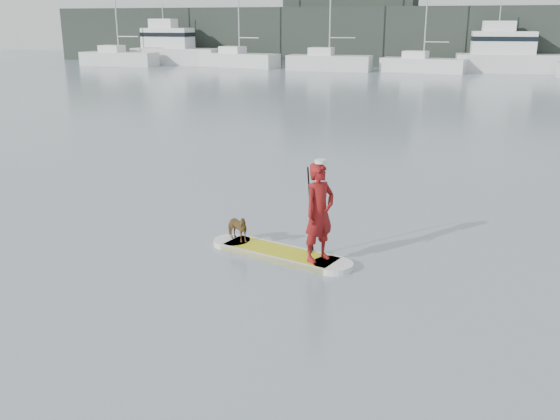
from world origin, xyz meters
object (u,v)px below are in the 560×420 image
(paddler, at_px, (319,212))
(sailboat_c, at_px, (328,62))
(motor_yacht_b, at_px, (173,48))
(sailboat_b, at_px, (239,58))
(sailboat_a, at_px, (119,58))
(paddleboard, at_px, (280,253))
(motor_yacht_a, at_px, (508,54))
(sailboat_d, at_px, (422,63))
(dog, at_px, (236,228))

(paddler, relative_size, sailboat_c, 0.17)
(sailboat_c, xyz_separation_m, motor_yacht_b, (-18.41, 2.54, 0.93))
(sailboat_b, relative_size, sailboat_c, 1.09)
(sailboat_a, relative_size, sailboat_c, 1.04)
(paddleboard, bearing_deg, paddler, 0.00)
(paddleboard, height_order, motor_yacht_a, motor_yacht_a)
(paddleboard, distance_m, motor_yacht_b, 59.30)
(sailboat_b, relative_size, motor_yacht_b, 1.29)
(paddleboard, relative_size, sailboat_d, 0.28)
(paddler, bearing_deg, paddleboard, 106.15)
(sailboat_b, xyz_separation_m, motor_yacht_b, (-8.35, 1.05, 0.91))
(paddleboard, height_order, motor_yacht_b, motor_yacht_b)
(sailboat_a, distance_m, motor_yacht_a, 39.39)
(paddler, bearing_deg, motor_yacht_a, 26.19)
(sailboat_c, xyz_separation_m, sailboat_d, (8.79, 1.01, -0.04))
(sailboat_a, height_order, motor_yacht_b, sailboat_a)
(sailboat_b, height_order, motor_yacht_a, sailboat_b)
(motor_yacht_a, xyz_separation_m, motor_yacht_b, (-34.60, -0.99, 0.07))
(dog, distance_m, motor_yacht_a, 51.40)
(paddleboard, xyz_separation_m, sailboat_c, (-12.73, 47.90, 0.79))
(dog, bearing_deg, motor_yacht_a, 20.78)
(paddler, relative_size, motor_yacht_a, 0.19)
(dog, xyz_separation_m, sailboat_c, (-11.63, 47.65, 0.43))
(paddleboard, xyz_separation_m, motor_yacht_a, (3.47, 51.43, 1.65))
(sailboat_a, distance_m, sailboat_c, 22.94)
(dog, bearing_deg, sailboat_d, 29.22)
(paddler, height_order, dog, paddler)
(paddleboard, height_order, sailboat_d, sailboat_d)
(paddleboard, distance_m, sailboat_b, 54.40)
(sailboat_b, height_order, sailboat_d, sailboat_b)
(sailboat_a, height_order, motor_yacht_a, sailboat_a)
(sailboat_a, xyz_separation_m, motor_yacht_b, (4.50, 3.71, 0.95))
(dog, xyz_separation_m, sailboat_a, (-34.54, 46.48, 0.42))
(dog, relative_size, sailboat_b, 0.06)
(paddler, xyz_separation_m, sailboat_d, (-4.84, 49.12, -0.29))
(paddleboard, relative_size, motor_yacht_b, 0.33)
(sailboat_c, height_order, motor_yacht_a, sailboat_c)
(sailboat_b, relative_size, sailboat_d, 1.10)
(paddleboard, distance_m, paddler, 1.39)
(motor_yacht_b, bearing_deg, paddler, -60.14)
(paddleboard, relative_size, sailboat_a, 0.27)
(sailboat_a, xyz_separation_m, sailboat_b, (12.85, 2.66, 0.04))
(sailboat_d, xyz_separation_m, motor_yacht_a, (7.41, 2.51, 0.90))
(motor_yacht_a, bearing_deg, paddleboard, -101.29)
(sailboat_b, bearing_deg, paddler, -54.93)
(dog, bearing_deg, sailboat_b, 49.69)
(motor_yacht_a, bearing_deg, paddler, -100.29)
(sailboat_a, relative_size, motor_yacht_b, 1.23)
(paddler, distance_m, motor_yacht_b, 59.93)
(motor_yacht_a, bearing_deg, sailboat_d, -168.70)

